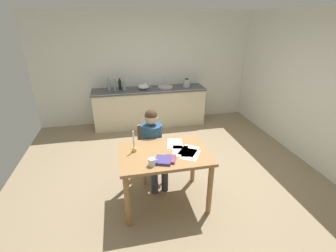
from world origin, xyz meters
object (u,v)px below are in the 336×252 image
(bottle_oil, at_px, (109,85))
(bottle_sauce, at_px, (124,86))
(bottle_wine_red, at_px, (120,85))
(mixing_bowl, at_px, (143,87))
(book_cookery, at_px, (163,160))
(book_magazine, at_px, (170,159))
(wine_glass_near_sink, at_px, (150,83))
(person_seated, at_px, (153,143))
(bottle_vinegar, at_px, (115,85))
(dining_table, at_px, (164,161))
(stovetop_kettle, at_px, (187,83))
(chair_at_table, at_px, (151,149))
(wine_glass_by_kettle, at_px, (146,83))
(candlestick, at_px, (134,146))
(sink_unit, at_px, (165,87))
(coffee_mug, at_px, (152,162))

(bottle_oil, bearing_deg, bottle_sauce, -12.53)
(bottle_wine_red, distance_m, mixing_bowl, 0.54)
(book_cookery, bearing_deg, bottle_wine_red, 116.55)
(book_magazine, relative_size, wine_glass_near_sink, 1.22)
(bottle_sauce, bearing_deg, person_seated, -82.08)
(bottle_vinegar, bearing_deg, dining_table, -77.99)
(person_seated, relative_size, book_cookery, 5.86)
(stovetop_kettle, bearing_deg, chair_at_table, -119.35)
(book_cookery, bearing_deg, person_seated, 110.33)
(dining_table, distance_m, bottle_wine_red, 2.93)
(book_cookery, bearing_deg, book_magazine, 27.26)
(mixing_bowl, relative_size, wine_glass_by_kettle, 1.68)
(candlestick, bearing_deg, mixing_bowl, 80.64)
(person_seated, relative_size, mixing_bowl, 4.62)
(bottle_vinegar, bearing_deg, bottle_sauce, -15.70)
(sink_unit, xyz_separation_m, bottle_vinegar, (-1.17, 0.03, 0.09))
(dining_table, height_order, wine_glass_by_kettle, wine_glass_by_kettle)
(coffee_mug, height_order, sink_unit, sink_unit)
(coffee_mug, distance_m, wine_glass_by_kettle, 3.22)
(candlestick, height_order, mixing_bowl, candlestick)
(candlestick, bearing_deg, wine_glass_by_kettle, 79.61)
(coffee_mug, xyz_separation_m, mixing_bowl, (0.26, 3.05, 0.11))
(sink_unit, distance_m, wine_glass_near_sink, 0.38)
(sink_unit, bearing_deg, wine_glass_near_sink, 156.67)
(coffee_mug, xyz_separation_m, wine_glass_near_sink, (0.44, 3.19, 0.17))
(sink_unit, bearing_deg, bottle_sauce, -178.26)
(chair_at_table, relative_size, wine_glass_near_sink, 5.71)
(bottle_oil, distance_m, wine_glass_near_sink, 0.97)
(bottle_sauce, bearing_deg, candlestick, -89.99)
(bottle_sauce, relative_size, stovetop_kettle, 1.12)
(coffee_mug, bearing_deg, stovetop_kettle, 66.88)
(chair_at_table, xyz_separation_m, book_magazine, (0.13, -0.86, 0.32))
(person_seated, bearing_deg, wine_glass_near_sink, 82.61)
(person_seated, bearing_deg, bottle_wine_red, 99.73)
(dining_table, bearing_deg, bottle_wine_red, 99.45)
(book_cookery, height_order, bottle_vinegar, bottle_vinegar)
(candlestick, distance_m, bottle_vinegar, 2.71)
(book_magazine, height_order, bottle_oil, bottle_oil)
(bottle_vinegar, height_order, stovetop_kettle, bottle_vinegar)
(person_seated, bearing_deg, coffee_mug, -99.34)
(dining_table, xyz_separation_m, bottle_oil, (-0.72, 2.82, 0.36))
(book_cookery, bearing_deg, dining_table, 94.98)
(person_seated, distance_m, candlestick, 0.55)
(book_magazine, distance_m, bottle_oil, 3.13)
(chair_at_table, height_order, coffee_mug, coffee_mug)
(candlestick, height_order, wine_glass_near_sink, candlestick)
(candlestick, xyz_separation_m, wine_glass_near_sink, (0.62, 2.82, 0.13))
(dining_table, bearing_deg, mixing_bowl, 88.83)
(mixing_bowl, xyz_separation_m, wine_glass_near_sink, (0.18, 0.15, 0.05))
(book_magazine, distance_m, bottle_vinegar, 3.08)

